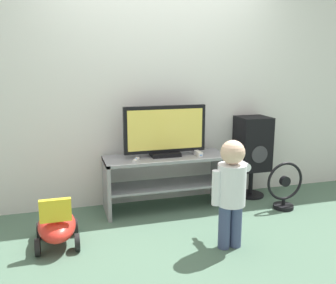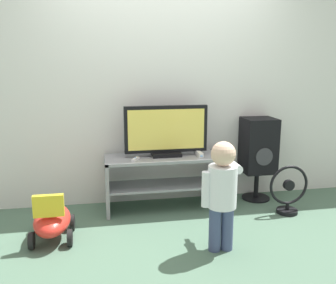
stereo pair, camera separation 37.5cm
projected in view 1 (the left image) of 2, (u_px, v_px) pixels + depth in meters
ground_plane at (172, 216)px, 3.79m from camera, size 16.00×16.00×0.00m
wall_back at (158, 83)px, 4.00m from camera, size 10.00×0.06×2.60m
tv_stand at (166, 174)px, 3.91m from camera, size 1.27×0.44×0.57m
television at (165, 132)px, 3.84m from camera, size 0.86×0.20×0.52m
game_console at (198, 153)px, 3.91m from camera, size 0.05×0.20×0.05m
remote_primary at (136, 160)px, 3.69m from camera, size 0.09×0.13×0.03m
child at (231, 185)px, 3.05m from camera, size 0.35×0.51×0.92m
speaker_tower at (252, 145)px, 4.23m from camera, size 0.35×0.33×0.92m
floor_fan at (284, 188)px, 3.93m from camera, size 0.41×0.21×0.51m
ride_on_toy at (57, 225)px, 3.15m from camera, size 0.35×0.58×0.46m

